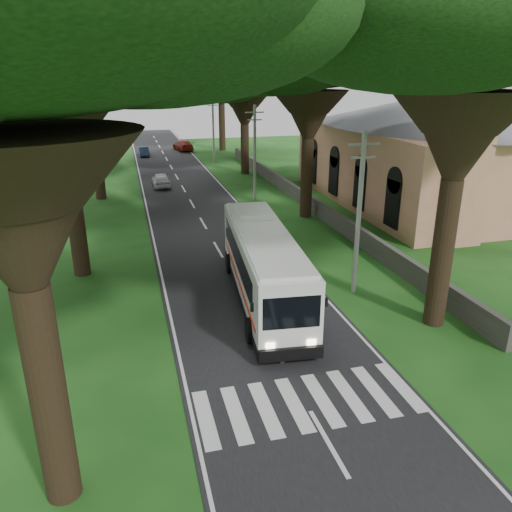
% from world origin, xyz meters
% --- Properties ---
extents(ground, '(140.00, 140.00, 0.00)m').
position_xyz_m(ground, '(0.00, 0.00, 0.00)').
color(ground, '#164313').
rests_on(ground, ground).
extents(road, '(8.00, 120.00, 0.04)m').
position_xyz_m(road, '(0.00, 25.00, 0.01)').
color(road, black).
rests_on(road, ground).
extents(crosswalk, '(8.00, 3.00, 0.01)m').
position_xyz_m(crosswalk, '(0.00, -2.00, 0.00)').
color(crosswalk, silver).
rests_on(crosswalk, ground).
extents(property_wall, '(0.35, 50.00, 1.20)m').
position_xyz_m(property_wall, '(9.00, 24.00, 0.60)').
color(property_wall, '#383533').
rests_on(property_wall, ground).
extents(church, '(14.00, 24.00, 11.60)m').
position_xyz_m(church, '(17.86, 21.55, 4.91)').
color(church, tan).
rests_on(church, ground).
extents(pole_near, '(1.60, 0.24, 8.00)m').
position_xyz_m(pole_near, '(5.50, 6.00, 4.18)').
color(pole_near, gray).
rests_on(pole_near, ground).
extents(pole_mid, '(1.60, 0.24, 8.00)m').
position_xyz_m(pole_mid, '(5.50, 26.00, 4.18)').
color(pole_mid, gray).
rests_on(pole_mid, ground).
extents(pole_far, '(1.60, 0.24, 8.00)m').
position_xyz_m(pole_far, '(5.50, 46.00, 4.18)').
color(pole_far, gray).
rests_on(pole_far, ground).
extents(tree_l_mida, '(15.43, 15.43, 15.24)m').
position_xyz_m(tree_l_mida, '(-8.00, 12.00, 11.87)').
color(tree_l_mida, black).
rests_on(tree_l_mida, ground).
extents(tree_l_midb, '(14.64, 14.64, 15.54)m').
position_xyz_m(tree_l_midb, '(-7.50, 30.00, 12.30)').
color(tree_l_midb, black).
rests_on(tree_l_midb, ground).
extents(tree_l_far, '(14.58, 14.58, 15.02)m').
position_xyz_m(tree_l_far, '(-8.50, 48.00, 11.81)').
color(tree_l_far, black).
rests_on(tree_l_far, ground).
extents(tree_r_mida, '(13.26, 13.26, 14.94)m').
position_xyz_m(tree_r_mida, '(8.00, 20.00, 11.95)').
color(tree_r_mida, black).
rests_on(tree_r_mida, ground).
extents(tree_r_midb, '(12.79, 12.79, 13.31)m').
position_xyz_m(tree_r_midb, '(7.50, 38.00, 10.44)').
color(tree_r_midb, black).
rests_on(tree_r_midb, ground).
extents(tree_r_far, '(14.51, 14.51, 16.04)m').
position_xyz_m(tree_r_far, '(8.50, 56.00, 12.82)').
color(tree_r_far, black).
rests_on(tree_r_far, ground).
extents(coach_bus, '(3.64, 12.09, 3.51)m').
position_xyz_m(coach_bus, '(0.81, 6.29, 1.89)').
color(coach_bus, white).
rests_on(coach_bus, ground).
extents(distant_car_a, '(1.63, 4.02, 1.37)m').
position_xyz_m(distant_car_a, '(-1.97, 33.38, 0.71)').
color(distant_car_a, silver).
rests_on(distant_car_a, road).
extents(distant_car_b, '(1.34, 3.60, 1.17)m').
position_xyz_m(distant_car_b, '(-2.66, 53.17, 0.62)').
color(distant_car_b, navy).
rests_on(distant_car_b, road).
extents(distant_car_c, '(2.74, 5.25, 1.45)m').
position_xyz_m(distant_car_c, '(3.00, 56.88, 0.76)').
color(distant_car_c, maroon).
rests_on(distant_car_c, road).
extents(pedestrian, '(0.51, 0.65, 1.59)m').
position_xyz_m(pedestrian, '(-8.20, 12.27, 0.79)').
color(pedestrian, black).
rests_on(pedestrian, ground).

